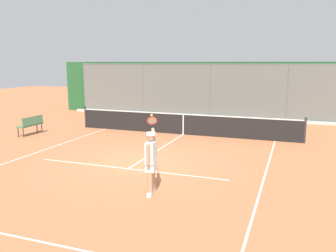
{
  "coord_description": "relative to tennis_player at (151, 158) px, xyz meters",
  "views": [
    {
      "loc": [
        -4.74,
        10.26,
        3.23
      ],
      "look_at": [
        -0.6,
        -1.07,
        1.05
      ],
      "focal_mm": 37.54,
      "sensor_mm": 36.0,
      "label": 1
    }
  ],
  "objects": [
    {
      "name": "fence_backdrop",
      "position": [
        1.48,
        -13.14,
        0.72
      ],
      "size": [
        20.21,
        1.37,
        3.28
      ],
      "color": "slate",
      "rests_on": "ground"
    },
    {
      "name": "courtside_bench",
      "position": [
        7.95,
        -4.87,
        -0.4
      ],
      "size": [
        0.4,
        1.3,
        0.84
      ],
      "rotation": [
        0.0,
        0.0,
        -1.57
      ],
      "color": "#477A51",
      "rests_on": "ground"
    },
    {
      "name": "tennis_player",
      "position": [
        0.0,
        0.0,
        0.0
      ],
      "size": [
        0.6,
        1.3,
        1.87
      ],
      "rotation": [
        0.0,
        0.0,
        -1.43
      ],
      "color": "silver",
      "rests_on": "ground"
    },
    {
      "name": "court_line_markings",
      "position": [
        1.48,
        -1.41,
        -0.91
      ],
      "size": [
        8.12,
        10.24,
        0.01
      ],
      "color": "white",
      "rests_on": "ground"
    },
    {
      "name": "ground_plane",
      "position": [
        1.48,
        -2.57,
        -0.91
      ],
      "size": [
        60.0,
        60.0,
        0.0
      ],
      "primitive_type": "plane",
      "color": "#B76B42"
    },
    {
      "name": "tennis_ball_by_sideline",
      "position": [
        4.76,
        -5.96,
        -0.88
      ],
      "size": [
        0.07,
        0.07,
        0.07
      ],
      "primitive_type": "sphere",
      "color": "#D6E042",
      "rests_on": "ground"
    },
    {
      "name": "tennis_net",
      "position": [
        1.48,
        -7.29,
        -0.42
      ],
      "size": [
        10.43,
        0.09,
        1.07
      ],
      "color": "#2D2D2D",
      "rests_on": "ground"
    }
  ]
}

